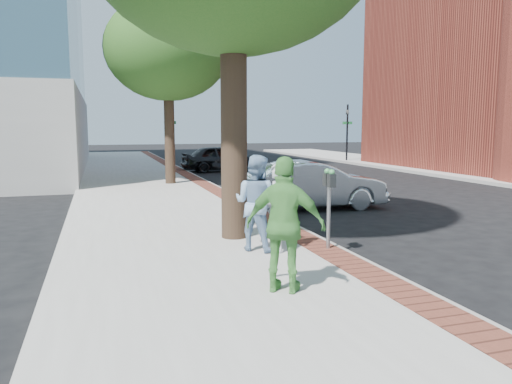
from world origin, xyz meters
name	(u,v)px	position (x,y,z in m)	size (l,w,h in m)	color
ground	(297,266)	(0.00, 0.00, 0.00)	(120.00, 120.00, 0.00)	black
sidewalk	(156,200)	(-1.50, 8.00, 0.07)	(5.00, 60.00, 0.15)	#9E9991
brick_strip	(224,195)	(0.70, 8.00, 0.15)	(0.60, 60.00, 0.01)	brown
curb	(235,197)	(1.05, 8.00, 0.07)	(0.10, 60.00, 0.15)	gray
signal_near	(170,129)	(0.90, 22.00, 2.25)	(0.70, 0.15, 3.80)	black
signal_far	(347,128)	(12.50, 22.00, 2.25)	(0.70, 0.15, 3.80)	black
tree_far	(168,49)	(-0.50, 12.00, 5.30)	(4.80, 4.80, 7.14)	black
parking_meter	(329,192)	(0.78, 0.43, 1.21)	(0.12, 0.32, 1.47)	gray
person_gray	(277,208)	(-0.18, 0.53, 0.94)	(0.58, 0.38, 1.59)	#B6B7BB
person_officer	(256,203)	(-0.50, 0.77, 1.02)	(0.84, 0.66, 1.73)	#7C9EC0
person_green	(285,225)	(-0.82, -1.57, 1.07)	(1.08, 0.45, 1.84)	#4F9845
sedan_silver	(312,185)	(2.66, 5.43, 0.70)	(1.48, 4.24, 1.40)	#B7B9BE
bg_car	(221,158)	(3.00, 18.10, 0.70)	(1.65, 4.10, 1.40)	black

